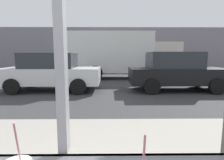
% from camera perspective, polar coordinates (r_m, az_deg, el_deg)
% --- Properties ---
extents(ground_plane, '(60.00, 60.00, 0.00)m').
position_cam_1_polar(ground_plane, '(9.03, -2.25, -2.08)').
color(ground_plane, '#38383A').
extents(sidewalk_strip, '(16.00, 2.80, 0.14)m').
position_cam_1_polar(sidewalk_strip, '(2.91, -6.09, -22.68)').
color(sidewalk_strip, '#9E998E').
rests_on(sidewalk_strip, ground).
extents(building_facade_far, '(28.00, 1.20, 4.32)m').
position_cam_1_polar(building_facade_far, '(19.50, -1.40, 9.56)').
color(building_facade_far, gray).
rests_on(building_facade_far, ground).
extents(parked_car_white, '(4.15, 1.89, 1.63)m').
position_cam_1_polar(parked_car_white, '(8.35, -18.44, 2.48)').
color(parked_car_white, silver).
rests_on(parked_car_white, ground).
extents(parked_car_black, '(4.14, 1.88, 1.67)m').
position_cam_1_polar(parked_car_black, '(8.45, 19.30, 2.60)').
color(parked_car_black, black).
rests_on(parked_car_black, ground).
extents(box_truck, '(7.02, 2.44, 2.98)m').
position_cam_1_polar(box_truck, '(12.29, 3.11, 8.14)').
color(box_truck, silver).
rests_on(box_truck, ground).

